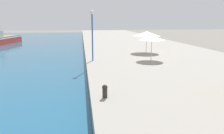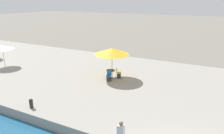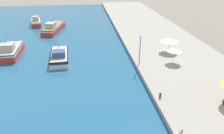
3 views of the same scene
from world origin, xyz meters
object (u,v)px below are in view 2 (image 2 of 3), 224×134
Objects in this scene: cafe_umbrella_pink at (112,51)px; cafe_chair_left at (119,74)px; mooring_bollard at (31,103)px; cafe_table at (111,72)px; cafe_chair_right at (109,77)px; cafe_umbrella_white at (2,47)px; person_at_quay at (121,132)px.

cafe_chair_left is (0.18, -0.58, -2.14)m from cafe_umbrella_pink.
cafe_chair_left is 8.28m from mooring_bollard.
cafe_chair_right reaches higher than cafe_table.
cafe_table is (2.03, -11.75, -1.54)m from cafe_umbrella_white.
cafe_chair_left is (2.40, -12.37, -1.75)m from cafe_umbrella_white.
cafe_chair_right is at bearing -18.04° from mooring_bollard.
cafe_umbrella_pink reaches higher than cafe_chair_right.
cafe_umbrella_pink is 3.00× the size of person_at_quay.
cafe_umbrella_white reaches higher than cafe_table.
cafe_umbrella_white is at bearing 99.78° from cafe_table.
cafe_umbrella_pink is 4.81× the size of mooring_bollard.
cafe_chair_right is at bearing 32.24° from person_at_quay.
cafe_umbrella_white is at bearing -8.04° from cafe_chair_right.
person_at_quay is at bearing 107.86° from cafe_chair_right.
cafe_chair_right is 8.46m from person_at_quay.
cafe_chair_right is 1.39× the size of mooring_bollard.
cafe_umbrella_pink is 1.30× the size of cafe_umbrella_white.
cafe_umbrella_white is 17.52m from person_at_quay.
cafe_umbrella_white reaches higher than cafe_chair_right.
cafe_chair_right is at bearing -165.62° from cafe_table.
mooring_bollard is at bearing 86.76° from person_at_quay.
cafe_chair_left is 1.16m from cafe_chair_right.
cafe_table is at bearing 30.86° from person_at_quay.
cafe_chair_left is 9.18m from person_at_quay.
cafe_umbrella_white is at bearing 60.72° from mooring_bollard.
person_at_quay reaches higher than cafe_chair_right.
cafe_umbrella_white reaches higher than mooring_bollard.
person_at_quay is (-8.23, -4.07, 0.14)m from cafe_chair_left.
cafe_umbrella_pink is at bearing -95.40° from cafe_chair_right.
cafe_umbrella_white is 12.13m from cafe_chair_right.
cafe_table is at bearing 168.67° from cafe_umbrella_pink.
person_at_quay reaches higher than mooring_bollard.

